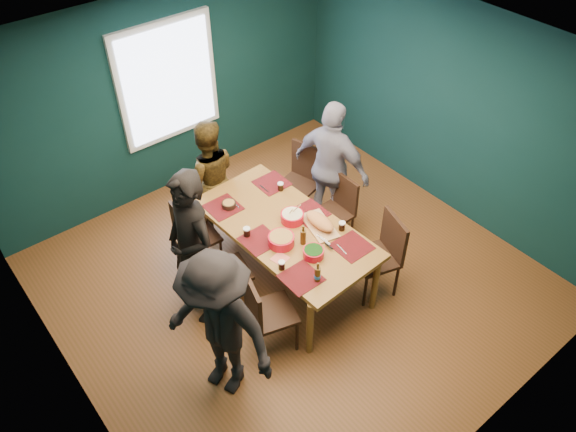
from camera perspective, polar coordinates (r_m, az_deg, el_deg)
name	(u,v)px	position (r m, az deg, el deg)	size (l,w,h in m)	color
room	(277,178)	(5.83, -1.11, 3.92)	(5.01, 5.01, 2.71)	brown
dining_table	(285,231)	(6.15, -0.29, -1.56)	(1.15, 2.15, 0.80)	olive
chair_left_far	(191,234)	(6.47, -9.87, -1.78)	(0.46, 0.46, 0.94)	#311D10
chair_left_mid	(220,269)	(6.03, -6.93, -5.36)	(0.51, 0.51, 0.95)	#311D10
chair_left_near	(264,310)	(5.62, -2.50, -9.48)	(0.55, 0.55, 0.98)	#311D10
chair_right_far	(302,176)	(7.13, 1.42, 4.07)	(0.55, 0.55, 1.01)	#311D10
chair_right_mid	(338,206)	(6.79, 5.13, 1.05)	(0.41, 0.41, 0.91)	#311D10
chair_right_near	(383,250)	(6.23, 9.66, -3.40)	(0.57, 0.57, 1.01)	#311D10
person_far_left	(192,249)	(5.75, -9.71, -3.35)	(0.68, 0.44, 1.86)	black
person_back	(208,177)	(6.88, -8.08, 3.90)	(0.75, 0.58, 1.53)	black
person_right	(332,168)	(6.81, 4.46, 4.93)	(1.02, 0.43, 1.75)	silver
person_near_left	(219,327)	(5.14, -7.07, -11.17)	(1.12, 0.64, 1.74)	black
bowl_salad	(281,240)	(5.86, -0.70, -2.43)	(0.28, 0.28, 0.12)	red
bowl_dumpling	(292,217)	(6.13, 0.43, -0.07)	(0.26, 0.26, 0.24)	red
bowl_herbs	(313,253)	(5.75, 2.60, -3.73)	(0.22, 0.22, 0.10)	red
cutting_board	(320,222)	(6.06, 3.24, -0.65)	(0.36, 0.64, 0.14)	tan
small_bowl	(229,204)	(6.35, -6.03, 1.18)	(0.16, 0.16, 0.07)	black
beer_bottle_a	(317,274)	(5.49, 3.01, -5.93)	(0.07, 0.07, 0.24)	#442B0C
beer_bottle_b	(303,237)	(5.85, 1.55, -2.10)	(0.06, 0.06, 0.24)	#442B0C
cola_glass_a	(282,265)	(5.62, -0.65, -4.99)	(0.07, 0.07, 0.10)	black
cola_glass_b	(342,226)	(6.05, 5.50, -0.99)	(0.07, 0.07, 0.10)	black
cola_glass_c	(281,186)	(6.54, -0.77, 3.05)	(0.07, 0.07, 0.10)	black
cola_glass_d	(247,232)	(5.97, -4.21, -1.59)	(0.08, 0.08, 0.11)	black
napkin_a	(307,211)	(6.28, 1.91, 0.51)	(0.14, 0.14, 0.00)	#DC6A5C
napkin_b	(280,259)	(5.75, -0.81, -4.34)	(0.15, 0.15, 0.00)	#DC6A5C
napkin_c	(353,246)	(5.92, 6.65, -3.03)	(0.13, 0.13, 0.00)	#DC6A5C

